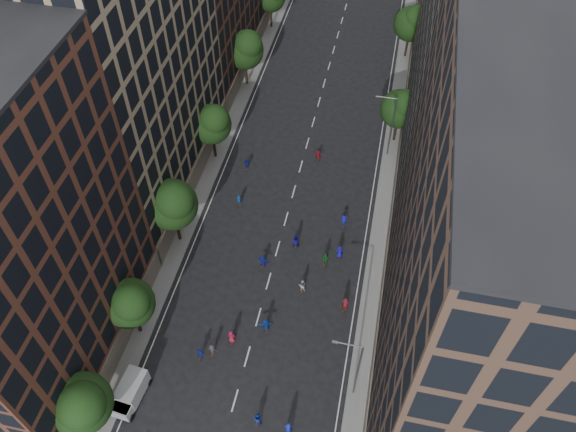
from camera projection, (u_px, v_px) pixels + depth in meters
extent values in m
plane|color=black|center=(300.00, 169.00, 71.47)|extent=(240.00, 240.00, 0.00)
cube|color=slate|center=(226.00, 119.00, 77.81)|extent=(4.00, 105.00, 0.15)
cube|color=slate|center=(399.00, 143.00, 74.57)|extent=(4.00, 105.00, 0.15)
cube|color=#988363|center=(113.00, 58.00, 57.96)|extent=(14.00, 26.00, 34.00)
cube|color=#4C3529|center=(500.00, 271.00, 39.32)|extent=(14.00, 30.00, 36.00)
cube|color=#625B51|center=(487.00, 57.00, 58.92)|extent=(14.00, 28.00, 33.00)
cylinder|color=black|center=(93.00, 420.00, 48.57)|extent=(0.36, 0.36, 3.96)
sphere|color=black|center=(81.00, 404.00, 45.84)|extent=(5.20, 5.20, 5.20)
sphere|color=black|center=(82.00, 405.00, 44.43)|extent=(3.90, 3.90, 3.90)
cylinder|color=black|center=(137.00, 321.00, 55.04)|extent=(0.36, 0.36, 3.70)
sphere|color=black|center=(130.00, 303.00, 52.48)|extent=(4.80, 4.80, 4.80)
sphere|color=black|center=(131.00, 302.00, 51.19)|extent=(3.60, 3.60, 3.60)
cylinder|color=black|center=(177.00, 227.00, 62.47)|extent=(0.36, 0.36, 4.22)
sphere|color=black|center=(172.00, 204.00, 59.56)|extent=(5.60, 5.60, 5.60)
sphere|color=black|center=(175.00, 200.00, 58.04)|extent=(4.20, 4.20, 4.20)
cylinder|color=black|center=(214.00, 145.00, 71.52)|extent=(0.36, 0.36, 3.87)
sphere|color=black|center=(211.00, 124.00, 68.85)|extent=(5.00, 5.00, 5.00)
sphere|color=black|center=(214.00, 119.00, 67.49)|extent=(3.75, 3.75, 3.75)
cylinder|color=black|center=(246.00, 72.00, 81.64)|extent=(0.36, 0.36, 4.05)
sphere|color=black|center=(245.00, 50.00, 78.84)|extent=(5.40, 5.40, 5.40)
sphere|color=black|center=(248.00, 44.00, 77.38)|extent=(4.05, 4.05, 4.05)
cylinder|color=black|center=(271.00, 17.00, 91.92)|extent=(0.36, 0.36, 3.78)
cylinder|color=black|center=(396.00, 130.00, 73.63)|extent=(0.36, 0.36, 3.74)
sphere|color=black|center=(400.00, 109.00, 71.05)|extent=(5.00, 5.00, 5.00)
sphere|color=black|center=(406.00, 104.00, 69.70)|extent=(3.75, 3.75, 3.75)
cylinder|color=black|center=(407.00, 45.00, 86.28)|extent=(0.36, 0.36, 3.96)
sphere|color=black|center=(411.00, 24.00, 83.54)|extent=(5.20, 5.20, 5.20)
sphere|color=black|center=(416.00, 18.00, 82.14)|extent=(3.90, 3.90, 3.90)
cylinder|color=#595B60|center=(358.00, 372.00, 48.80)|extent=(0.18, 0.18, 9.00)
cylinder|color=#595B60|center=(348.00, 344.00, 45.54)|extent=(2.40, 0.12, 0.12)
cube|color=#595B60|center=(335.00, 342.00, 45.73)|extent=(0.50, 0.22, 0.15)
cylinder|color=#595B60|center=(392.00, 128.00, 69.80)|extent=(0.18, 0.18, 9.00)
cylinder|color=#595B60|center=(387.00, 98.00, 66.55)|extent=(2.40, 0.12, 0.12)
cube|color=#595B60|center=(378.00, 97.00, 66.74)|extent=(0.50, 0.22, 0.15)
cube|color=#BDBDBF|center=(132.00, 387.00, 51.20)|extent=(2.20, 3.40, 1.97)
cube|color=#BDBDBF|center=(123.00, 409.00, 50.25)|extent=(1.93, 1.61, 1.26)
cube|color=black|center=(121.00, 407.00, 49.80)|extent=(1.72, 1.32, 0.09)
cylinder|color=black|center=(114.00, 412.00, 50.71)|extent=(0.29, 0.70, 0.68)
cylinder|color=black|center=(132.00, 418.00, 50.36)|extent=(0.29, 0.70, 0.68)
cylinder|color=black|center=(132.00, 377.00, 52.88)|extent=(0.29, 0.70, 0.68)
cylinder|color=black|center=(150.00, 382.00, 52.53)|extent=(0.29, 0.70, 0.68)
imported|color=#1728BC|center=(288.00, 428.00, 49.13)|extent=(0.79, 0.62, 1.92)
imported|color=#1327A0|center=(258.00, 419.00, 49.80)|extent=(0.94, 0.81, 1.69)
imported|color=#1529AE|center=(200.00, 354.00, 53.93)|extent=(1.01, 0.72, 1.59)
imported|color=#1543B0|center=(266.00, 325.00, 55.85)|extent=(1.73, 1.04, 1.77)
imported|color=#9F1A39|center=(232.00, 337.00, 55.05)|extent=(0.84, 0.56, 1.70)
imported|color=maroon|center=(345.00, 304.00, 57.36)|extent=(0.78, 0.59, 1.91)
imported|color=#B6B6B1|center=(302.00, 286.00, 58.95)|extent=(0.85, 0.68, 1.69)
imported|color=#36363A|center=(212.00, 350.00, 54.26)|extent=(0.99, 0.60, 1.50)
imported|color=#1F6824|center=(325.00, 259.00, 61.09)|extent=(1.15, 0.74, 1.82)
imported|color=#171DBC|center=(263.00, 261.00, 61.07)|extent=(1.51, 0.82, 1.55)
imported|color=#1714A7|center=(340.00, 252.00, 61.81)|extent=(0.92, 0.69, 1.70)
imported|color=navy|center=(239.00, 200.00, 66.97)|extent=(0.66, 0.55, 1.55)
imported|color=#151294|center=(295.00, 241.00, 62.69)|extent=(1.01, 0.83, 1.93)
imported|color=#1419A5|center=(344.00, 221.00, 64.78)|extent=(1.05, 0.62, 1.61)
imported|color=#13209A|center=(247.00, 164.00, 70.97)|extent=(0.96, 0.50, 1.56)
imported|color=#AD1C2F|center=(318.00, 155.00, 72.04)|extent=(1.40, 0.47, 1.50)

